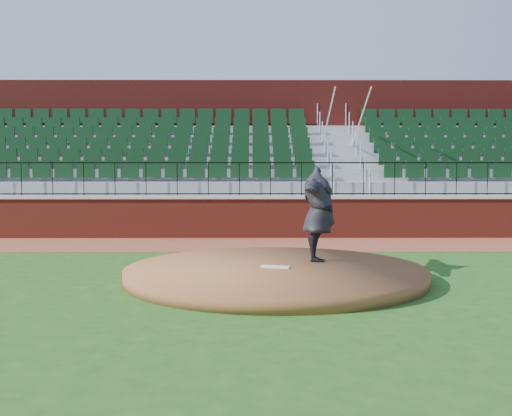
{
  "coord_description": "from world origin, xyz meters",
  "views": [
    {
      "loc": [
        -0.08,
        -11.99,
        2.24
      ],
      "look_at": [
        0.0,
        1.5,
        1.3
      ],
      "focal_mm": 43.7,
      "sensor_mm": 36.0,
      "label": 1
    }
  ],
  "objects": [
    {
      "name": "pitcher",
      "position": [
        1.28,
        0.72,
        1.23
      ],
      "size": [
        1.07,
        2.48,
        1.95
      ],
      "primitive_type": "imported",
      "rotation": [
        0.0,
        0.0,
        1.39
      ],
      "color": "black",
      "rests_on": "pitchers_mound"
    },
    {
      "name": "field_wall",
      "position": [
        0.0,
        7.0,
        0.6
      ],
      "size": [
        34.0,
        0.35,
        1.2
      ],
      "primitive_type": "cube",
      "color": "maroon",
      "rests_on": "ground"
    },
    {
      "name": "pitchers_mound",
      "position": [
        0.37,
        0.02,
        0.12
      ],
      "size": [
        5.85,
        5.85,
        0.25
      ],
      "primitive_type": "cylinder",
      "color": "brown",
      "rests_on": "ground"
    },
    {
      "name": "ground",
      "position": [
        0.0,
        0.0,
        0.0
      ],
      "size": [
        90.0,
        90.0,
        0.0
      ],
      "primitive_type": "plane",
      "color": "#204E16",
      "rests_on": "ground"
    },
    {
      "name": "seating_stands",
      "position": [
        0.0,
        9.72,
        2.3
      ],
      "size": [
        34.0,
        5.1,
        4.6
      ],
      "primitive_type": null,
      "color": "gray",
      "rests_on": "ground"
    },
    {
      "name": "wall_railing",
      "position": [
        0.0,
        7.0,
        1.8
      ],
      "size": [
        34.0,
        0.05,
        1.0
      ],
      "primitive_type": null,
      "color": "black",
      "rests_on": "wall_cap"
    },
    {
      "name": "pitching_rubber",
      "position": [
        0.36,
        -0.07,
        0.27
      ],
      "size": [
        0.56,
        0.28,
        0.04
      ],
      "primitive_type": "cube",
      "rotation": [
        0.0,
        0.0,
        -0.27
      ],
      "color": "white",
      "rests_on": "pitchers_mound"
    },
    {
      "name": "warning_track",
      "position": [
        0.0,
        5.4,
        0.01
      ],
      "size": [
        34.0,
        3.2,
        0.01
      ],
      "primitive_type": "cube",
      "color": "brown",
      "rests_on": "ground"
    },
    {
      "name": "concourse_wall",
      "position": [
        0.0,
        12.52,
        2.75
      ],
      "size": [
        34.0,
        0.5,
        5.5
      ],
      "primitive_type": "cube",
      "color": "maroon",
      "rests_on": "ground"
    },
    {
      "name": "wall_cap",
      "position": [
        0.0,
        7.0,
        1.25
      ],
      "size": [
        34.0,
        0.45,
        0.1
      ],
      "primitive_type": "cube",
      "color": "#B7B7B7",
      "rests_on": "field_wall"
    }
  ]
}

